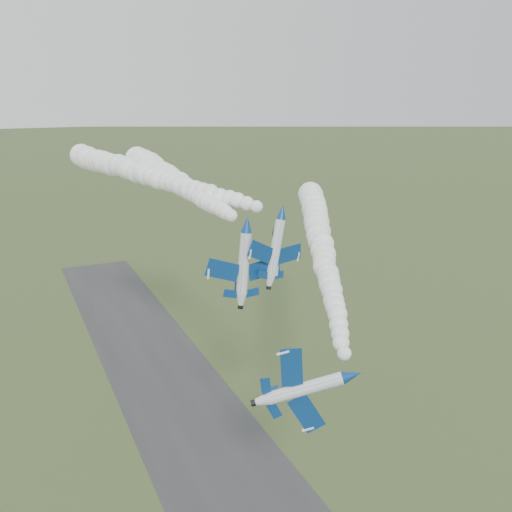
{
  "coord_description": "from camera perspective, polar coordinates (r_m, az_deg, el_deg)",
  "views": [
    {
      "loc": [
        -29.96,
        -53.24,
        64.17
      ],
      "look_at": [
        2.01,
        16.66,
        41.53
      ],
      "focal_mm": 40.0,
      "sensor_mm": 36.0,
      "label": 1
    }
  ],
  "objects": [
    {
      "name": "runway",
      "position": [
        109.28,
        -4.11,
        -19.58
      ],
      "size": [
        24.0,
        260.0,
        0.04
      ],
      "primitive_type": "cube",
      "color": "#2E2E31",
      "rests_on": "ground"
    },
    {
      "name": "jet_lead",
      "position": [
        67.9,
        9.63,
        -11.73
      ],
      "size": [
        7.88,
        12.74,
        10.57
      ],
      "rotation": [
        0.0,
        1.27,
        -0.43
      ],
      "color": "silver"
    },
    {
      "name": "smoke_trail_jet_lead",
      "position": [
        105.79,
        6.6,
        0.84
      ],
      "size": [
        37.85,
        73.99,
        5.92
      ],
      "primitive_type": null,
      "rotation": [
        0.0,
        0.0,
        -0.43
      ],
      "color": "white"
    },
    {
      "name": "jet_pair_left",
      "position": [
        76.64,
        -0.89,
        3.21
      ],
      "size": [
        10.87,
        13.15,
        3.29
      ],
      "rotation": [
        0.0,
        0.09,
        -0.01
      ],
      "color": "silver"
    },
    {
      "name": "smoke_trail_jet_pair_left",
      "position": [
        104.5,
        -8.1,
        7.45
      ],
      "size": [
        5.88,
        55.01,
        5.26
      ],
      "primitive_type": null,
      "rotation": [
        0.0,
        0.0,
        -0.01
      ],
      "color": "white"
    },
    {
      "name": "jet_pair_right",
      "position": [
        78.89,
        2.69,
        4.42
      ],
      "size": [
        9.97,
        11.9,
        3.53
      ],
      "rotation": [
        0.0,
        0.23,
        0.28
      ],
      "color": "silver"
    },
    {
      "name": "smoke_trail_jet_pair_right",
      "position": [
        107.59,
        -10.53,
        7.92
      ],
      "size": [
        23.47,
        65.12,
        5.05
      ],
      "primitive_type": null,
      "rotation": [
        0.0,
        0.0,
        0.28
      ],
      "color": "white"
    }
  ]
}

